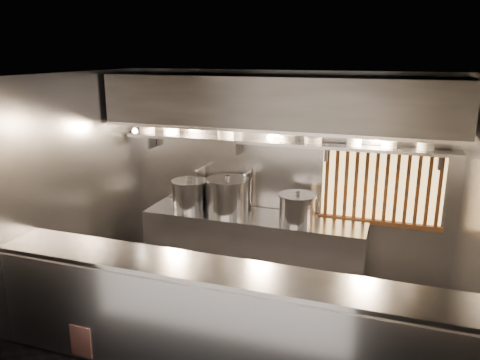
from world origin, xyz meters
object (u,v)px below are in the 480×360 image
Objects in this scene: heat_lamp at (134,126)px; stock_pot_left at (190,194)px; stock_pot_mid at (228,195)px; stock_pot_right at (297,208)px; pendant_bulb at (271,138)px.

heat_lamp is 0.61× the size of stock_pot_left.
stock_pot_mid is (0.56, 0.00, 0.04)m from stock_pot_left.
stock_pot_right is (0.98, -0.07, -0.05)m from stock_pot_mid.
heat_lamp reaches higher than stock_pot_left.
pendant_bulb is 0.33× the size of stock_pot_left.
stock_pot_right is at bearing -2.36° from stock_pot_left.
stock_pot_mid is 1.10× the size of stock_pot_right.
heat_lamp is 0.54× the size of stock_pot_right.
stock_pot_left is (-1.15, -0.04, -0.86)m from pendant_bulb.
pendant_bulb reaches higher than stock_pot_mid.
stock_pot_left is at bearing -179.73° from stock_pot_mid.
heat_lamp is 1.56m from stock_pot_mid.
stock_pot_mid reaches higher than stock_pot_left.
pendant_bulb is 1.43m from stock_pot_left.
stock_pot_right is (1.55, -0.06, -0.01)m from stock_pot_left.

